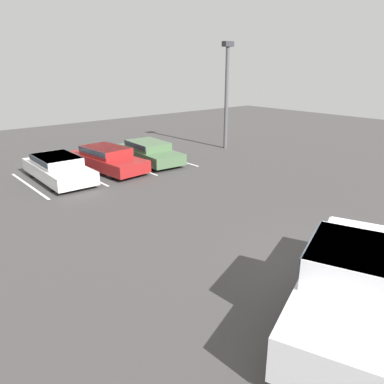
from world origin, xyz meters
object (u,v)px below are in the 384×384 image
object	(u,v)px
parked_sedan_a	(58,167)
parked_sedan_c	(149,151)
parked_sedan_b	(107,158)
pickup_truck	(358,282)
light_post	(227,89)

from	to	relation	value
parked_sedan_a	parked_sedan_c	distance (m)	5.12
parked_sedan_a	parked_sedan_b	distance (m)	2.57
pickup_truck	parked_sedan_b	distance (m)	14.08
pickup_truck	light_post	distance (m)	17.38
pickup_truck	parked_sedan_c	xyz separation A→B (m)	(4.31, 13.99, -0.27)
light_post	pickup_truck	bearing A→B (deg)	-126.13
parked_sedan_c	light_post	size ratio (longest dim) A/B	0.73
parked_sedan_a	light_post	bearing A→B (deg)	91.05
parked_sedan_c	parked_sedan_b	bearing A→B (deg)	-85.56
parked_sedan_b	parked_sedan_c	size ratio (longest dim) A/B	1.04
parked_sedan_a	parked_sedan_c	bearing A→B (deg)	92.44
pickup_truck	parked_sedan_c	distance (m)	14.64
parked_sedan_b	light_post	world-z (taller)	light_post
pickup_truck	light_post	bearing A→B (deg)	32.93
pickup_truck	parked_sedan_b	size ratio (longest dim) A/B	1.22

